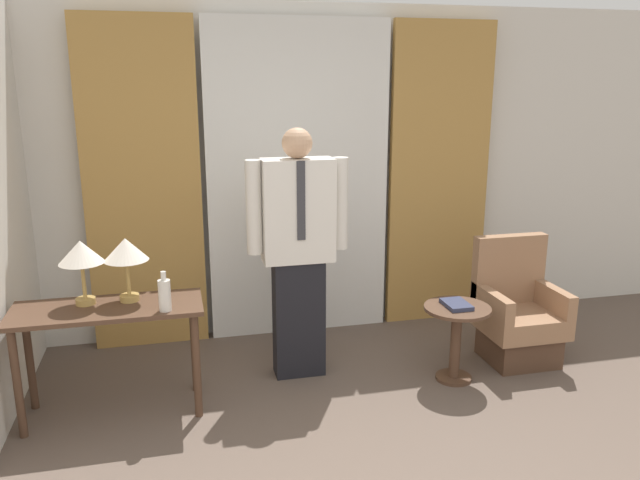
{
  "coord_description": "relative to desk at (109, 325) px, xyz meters",
  "views": [
    {
      "loc": [
        -1.01,
        -2.0,
        2.11
      ],
      "look_at": [
        -0.05,
        2.0,
        1.04
      ],
      "focal_mm": 35.0,
      "sensor_mm": 36.0,
      "label": 1
    }
  ],
  "objects": [
    {
      "name": "curtain_sheer_center",
      "position": [
        1.45,
        1.08,
        0.68
      ],
      "size": [
        1.5,
        0.06,
        2.58
      ],
      "color": "white",
      "rests_on": "ground_plane"
    },
    {
      "name": "table_lamp_right",
      "position": [
        0.13,
        0.08,
        0.45
      ],
      "size": [
        0.28,
        0.28,
        0.41
      ],
      "color": "tan",
      "rests_on": "desk"
    },
    {
      "name": "bottle_near_edge",
      "position": [
        0.36,
        -0.16,
        0.23
      ],
      "size": [
        0.08,
        0.08,
        0.25
      ],
      "color": "silver",
      "rests_on": "desk"
    },
    {
      "name": "book",
      "position": [
        2.34,
        -0.08,
        -0.04
      ],
      "size": [
        0.16,
        0.23,
        0.03
      ],
      "color": "#2D334C",
      "rests_on": "side_table"
    },
    {
      "name": "table_lamp_left",
      "position": [
        -0.13,
        0.08,
        0.45
      ],
      "size": [
        0.28,
        0.28,
        0.41
      ],
      "color": "tan",
      "rests_on": "desk"
    },
    {
      "name": "armchair",
      "position": [
        2.96,
        0.13,
        -0.27
      ],
      "size": [
        0.58,
        0.54,
        0.94
      ],
      "color": "#4C3323",
      "rests_on": "ground_plane"
    },
    {
      "name": "curtain_drape_right",
      "position": [
        2.68,
        1.08,
        0.68
      ],
      "size": [
        0.89,
        0.06,
        2.58
      ],
      "color": "#B28442",
      "rests_on": "ground_plane"
    },
    {
      "name": "side_table",
      "position": [
        2.34,
        -0.09,
        -0.23
      ],
      "size": [
        0.47,
        0.47,
        0.56
      ],
      "color": "#4C3323",
      "rests_on": "ground_plane"
    },
    {
      "name": "desk",
      "position": [
        0.0,
        0.0,
        0.0
      ],
      "size": [
        1.17,
        0.47,
        0.73
      ],
      "color": "#4C3323",
      "rests_on": "ground_plane"
    },
    {
      "name": "curtain_drape_left",
      "position": [
        0.22,
        1.08,
        0.68
      ],
      "size": [
        0.89,
        0.06,
        2.58
      ],
      "color": "#B28442",
      "rests_on": "ground_plane"
    },
    {
      "name": "wall_back",
      "position": [
        1.45,
        1.21,
        0.74
      ],
      "size": [
        10.0,
        0.06,
        2.7
      ],
      "color": "silver",
      "rests_on": "ground_plane"
    },
    {
      "name": "person",
      "position": [
        1.28,
        0.27,
        0.36
      ],
      "size": [
        0.72,
        0.24,
        1.79
      ],
      "color": "black",
      "rests_on": "ground_plane"
    }
  ]
}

